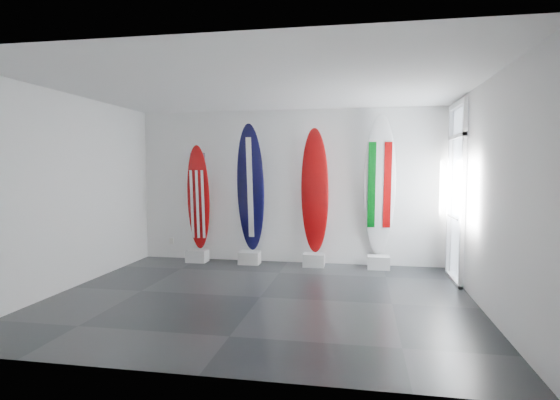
% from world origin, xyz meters
% --- Properties ---
extents(floor, '(6.00, 6.00, 0.00)m').
position_xyz_m(floor, '(0.00, 0.00, 0.00)').
color(floor, black).
rests_on(floor, ground).
extents(ceiling, '(6.00, 6.00, 0.00)m').
position_xyz_m(ceiling, '(0.00, 0.00, 3.00)').
color(ceiling, white).
rests_on(ceiling, wall_back).
extents(wall_back, '(6.00, 0.00, 6.00)m').
position_xyz_m(wall_back, '(0.00, 2.50, 1.50)').
color(wall_back, white).
rests_on(wall_back, ground).
extents(wall_front, '(6.00, 0.00, 6.00)m').
position_xyz_m(wall_front, '(0.00, -2.50, 1.50)').
color(wall_front, white).
rests_on(wall_front, ground).
extents(wall_left, '(0.00, 5.00, 5.00)m').
position_xyz_m(wall_left, '(-3.00, 0.00, 1.50)').
color(wall_left, white).
rests_on(wall_left, ground).
extents(wall_right, '(0.00, 5.00, 5.00)m').
position_xyz_m(wall_right, '(3.00, 0.00, 1.50)').
color(wall_right, white).
rests_on(wall_right, ground).
extents(display_block_usa, '(0.40, 0.30, 0.24)m').
position_xyz_m(display_block_usa, '(-1.78, 2.18, 0.12)').
color(display_block_usa, silver).
rests_on(display_block_usa, floor).
extents(surfboard_usa, '(0.48, 0.23, 2.08)m').
position_xyz_m(surfboard_usa, '(-1.78, 2.28, 1.28)').
color(surfboard_usa, '#8B0708').
rests_on(surfboard_usa, display_block_usa).
extents(display_block_navy, '(0.40, 0.30, 0.24)m').
position_xyz_m(display_block_navy, '(-0.70, 2.18, 0.12)').
color(display_block_navy, silver).
rests_on(display_block_navy, floor).
extents(surfboard_navy, '(0.59, 0.34, 2.48)m').
position_xyz_m(surfboard_navy, '(-0.70, 2.28, 1.48)').
color(surfboard_navy, black).
rests_on(surfboard_navy, display_block_navy).
extents(display_block_swiss, '(0.40, 0.30, 0.24)m').
position_xyz_m(display_block_swiss, '(0.55, 2.18, 0.12)').
color(display_block_swiss, silver).
rests_on(display_block_swiss, floor).
extents(surfboard_swiss, '(0.56, 0.27, 2.38)m').
position_xyz_m(surfboard_swiss, '(0.55, 2.28, 1.43)').
color(surfboard_swiss, '#8B0708').
rests_on(surfboard_swiss, display_block_swiss).
extents(display_block_italy, '(0.40, 0.30, 0.24)m').
position_xyz_m(display_block_italy, '(1.75, 2.18, 0.12)').
color(display_block_italy, silver).
rests_on(display_block_italy, floor).
extents(surfboard_italy, '(0.61, 0.41, 2.61)m').
position_xyz_m(surfboard_italy, '(1.75, 2.28, 1.54)').
color(surfboard_italy, silver).
rests_on(surfboard_italy, display_block_italy).
extents(wall_outlet, '(0.09, 0.02, 0.13)m').
position_xyz_m(wall_outlet, '(-2.45, 2.48, 0.35)').
color(wall_outlet, silver).
rests_on(wall_outlet, wall_back).
extents(glass_door, '(0.12, 1.16, 2.85)m').
position_xyz_m(glass_door, '(2.97, 1.55, 1.43)').
color(glass_door, white).
rests_on(glass_door, floor).
extents(balcony, '(2.80, 2.20, 1.20)m').
position_xyz_m(balcony, '(4.30, 1.55, 0.50)').
color(balcony, slate).
rests_on(balcony, ground).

